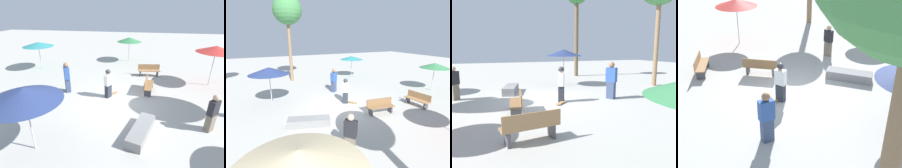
% 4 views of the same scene
% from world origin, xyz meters
% --- Properties ---
extents(ground_plane, '(60.00, 60.00, 0.00)m').
position_xyz_m(ground_plane, '(0.00, 0.00, 0.00)').
color(ground_plane, '#B2AFA8').
extents(skater_main, '(0.42, 0.51, 1.66)m').
position_xyz_m(skater_main, '(-0.65, 0.49, 0.90)').
color(skater_main, '#282D38').
rests_on(skater_main, ground_plane).
extents(skateboard, '(0.72, 0.69, 0.07)m').
position_xyz_m(skateboard, '(-0.51, 0.87, 0.06)').
color(skateboard, '#B7844C').
rests_on(skateboard, ground_plane).
extents(concrete_ledge, '(1.17, 2.14, 0.41)m').
position_xyz_m(concrete_ledge, '(1.29, -2.48, 0.20)').
color(concrete_ledge, gray).
rests_on(concrete_ledge, ground_plane).
extents(bench_near, '(1.64, 0.64, 0.85)m').
position_xyz_m(bench_near, '(1.65, 4.40, 0.43)').
color(bench_near, '#47474C').
rests_on(bench_near, ground_plane).
extents(bench_far, '(0.64, 1.64, 0.85)m').
position_xyz_m(bench_far, '(1.57, 1.59, 0.43)').
color(bench_far, '#47474C').
rests_on(bench_far, ground_plane).
extents(shade_umbrella_red, '(2.32, 2.32, 2.59)m').
position_xyz_m(shade_umbrella_red, '(5.53, 3.34, 2.38)').
color(shade_umbrella_red, '#B7B7BC').
rests_on(shade_umbrella_red, ground_plane).
extents(bystander_watching, '(0.50, 0.57, 1.83)m').
position_xyz_m(bystander_watching, '(-3.18, 0.77, 0.91)').
color(bystander_watching, '#38476B').
rests_on(bystander_watching, ground_plane).
extents(bystander_far, '(0.50, 0.49, 1.65)m').
position_xyz_m(bystander_far, '(4.04, -1.69, 0.82)').
color(bystander_far, '#726656').
rests_on(bystander_far, ground_plane).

